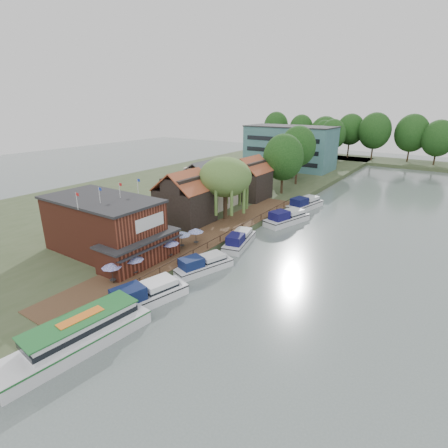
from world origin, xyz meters
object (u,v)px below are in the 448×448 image
Objects in this scene: umbrella_2 at (170,249)px; umbrella_1 at (134,265)px; cruiser_1 at (203,263)px; cruiser_3 at (287,216)px; umbrella_4 at (196,236)px; tour_boat at (76,335)px; cottage_b at (207,183)px; cruiser_4 at (305,202)px; umbrella_0 at (112,273)px; hotel_block at (290,147)px; cottage_c at (250,178)px; willow at (225,189)px; umbrella_3 at (182,240)px; cruiser_0 at (146,293)px; pub at (114,228)px; cottage_a at (185,197)px; swan at (115,313)px; cruiser_2 at (239,238)px.

umbrella_1 is at bearing -90.82° from umbrella_2.
cruiser_3 reaches higher than cruiser_1.
tour_boat is at bearing -78.52° from umbrella_4.
cottage_b is at bearing -158.15° from cruiser_3.
umbrella_4 is 28.58m from cruiser_4.
cottage_b is 31.99m from umbrella_0.
umbrella_4 is at bearing -76.93° from hotel_block.
willow is at bearing -75.96° from cottage_c.
cottage_b is (4.00, -46.00, -1.90)m from hotel_block.
willow is at bearing 95.35° from umbrella_0.
umbrella_2 is 3.22m from umbrella_3.
umbrella_0 is 4.80m from cruiser_0.
pub is 10.82m from umbrella_4.
cottage_c is (1.00, 19.00, 0.00)m from cottage_a.
cottage_b is at bearing 112.13° from swan.
pub is at bearing -80.91° from cottage_b.
umbrella_0 is 2.69m from umbrella_1.
umbrella_0 is 0.26× the size of cruiser_2.
cottage_a is 0.90× the size of cottage_b.
hotel_block is 2.74× the size of cruiser_2.
cottage_a is 6.80m from willow.
cottage_b is 25.89m from cruiser_1.
umbrella_3 is 2.18m from umbrella_4.
umbrella_4 is at bearing -138.13° from cruiser_2.
cruiser_1 is at bearing -42.24° from cottage_a.
cottage_b is at bearing -85.03° from hotel_block.
willow is 4.27× the size of umbrella_3.
willow is at bearing 48.01° from cottage_a.
cruiser_0 is (10.54, -38.95, -4.02)m from cottage_c.
umbrella_3 is at bearing -78.32° from cottage_c.
umbrella_1 is 5.77m from umbrella_2.
cottage_a is at bearing 138.33° from umbrella_4.
pub reaches higher than umbrella_3.
willow is at bearing 80.07° from pub.
cruiser_4 is (5.31, 30.22, -1.03)m from umbrella_3.
hotel_block is at bearing 102.03° from umbrella_2.
cruiser_1 is at bearing 56.86° from umbrella_1.
cruiser_0 is 9.18m from cruiser_1.
umbrella_1 is 8.30m from cruiser_1.
hotel_block reaches higher than cruiser_2.
willow is at bearing 104.62° from umbrella_4.
swan is (-1.54, -44.68, -1.04)m from cruiser_4.
cruiser_2 is (4.55, 7.33, -1.17)m from umbrella_3.
cottage_c is at bearing 118.53° from cruiser_0.
willow is at bearing 108.55° from tour_boat.
cottage_c is at bearing 108.98° from tour_boat.
cruiser_1 reaches higher than swan.
cottage_c is 3.58× the size of umbrella_1.
umbrella_4 is (6.56, 8.27, -2.36)m from pub.
umbrella_2 is (0.08, 5.77, 0.00)m from umbrella_1.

